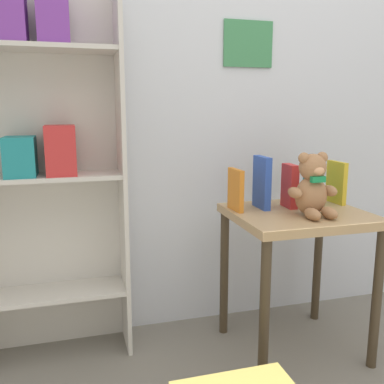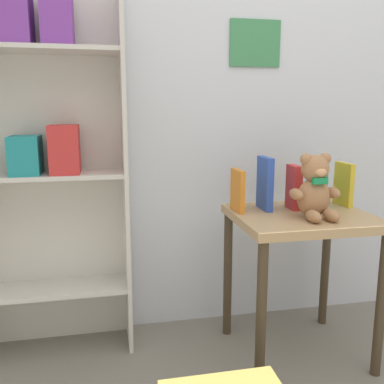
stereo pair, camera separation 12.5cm
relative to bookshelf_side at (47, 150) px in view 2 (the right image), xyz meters
name	(u,v)px [view 2 (the right image)]	position (x,y,z in m)	size (l,w,h in m)	color
wall_back	(256,72)	(0.98, 0.13, 0.35)	(4.80, 0.07, 2.50)	silver
bookshelf_side	(47,150)	(0.00, 0.00, 0.00)	(0.67, 0.23, 1.59)	beige
display_table	(300,237)	(1.04, -0.29, -0.37)	(0.56, 0.50, 0.64)	tan
teddy_bear	(315,189)	(1.06, -0.36, -0.14)	(0.20, 0.18, 0.26)	#A8754C
book_standing_orange	(238,190)	(0.79, -0.19, -0.17)	(0.02, 0.13, 0.18)	orange
book_standing_blue	(265,183)	(0.92, -0.18, -0.14)	(0.03, 0.13, 0.23)	#2D51B7
book_standing_red	(294,187)	(1.04, -0.20, -0.16)	(0.04, 0.10, 0.19)	red
book_standing_teal	(318,184)	(1.17, -0.18, -0.16)	(0.02, 0.13, 0.20)	teal
book_standing_yellow	(344,184)	(1.29, -0.18, -0.16)	(0.02, 0.13, 0.19)	gold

